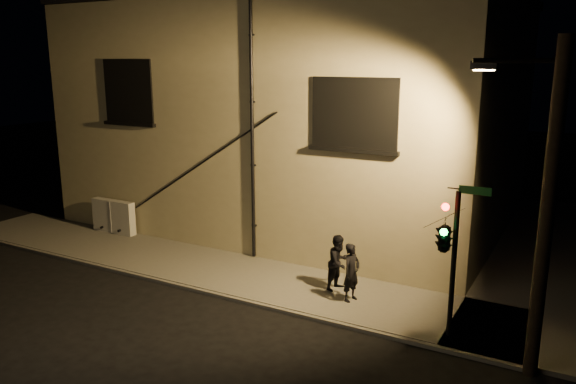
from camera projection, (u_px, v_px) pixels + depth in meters
The scene contains 8 objects.
ground at pixel (253, 304), 15.22m from camera, with size 90.00×90.00×0.00m, color black.
sidewalk at pixel (356, 261), 18.37m from camera, with size 21.00×16.00×0.12m.
building at pixel (306, 111), 23.29m from camera, with size 16.20×12.23×8.80m.
utility_cabinet at pixel (114, 216), 21.06m from camera, with size 1.89×0.32×1.25m, color #B5B3AC.
pedestrian_a at pixel (351, 272), 15.01m from camera, with size 0.58×0.38×1.60m, color black.
pedestrian_b at pixel (339, 262), 15.76m from camera, with size 0.77×0.60×1.59m, color black.
traffic_signal at pixel (445, 236), 12.71m from camera, with size 1.35×2.15×3.63m.
streetlamp_pole at pixel (543, 203), 11.11m from camera, with size 2.02×1.38×6.93m.
Camera 1 is at (7.67, -11.90, 6.44)m, focal length 35.00 mm.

